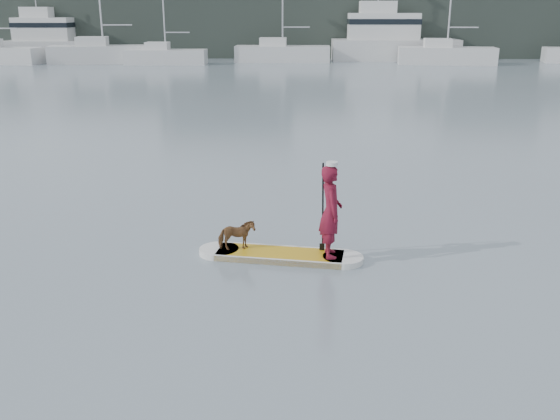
{
  "coord_description": "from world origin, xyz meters",
  "views": [
    {
      "loc": [
        -2.67,
        -13.8,
        4.71
      ],
      "look_at": [
        -2.95,
        -2.31,
        1.0
      ],
      "focal_mm": 40.0,
      "sensor_mm": 36.0,
      "label": 1
    }
  ],
  "objects_px": {
    "paddler": "(331,212)",
    "motor_yacht_a": "(390,39)",
    "sailboat_e": "(446,54)",
    "sailboat_c": "(165,56)",
    "paddleboard": "(280,255)",
    "sailboat_d": "(282,52)",
    "dog": "(237,235)",
    "sailboat_b": "(103,52)",
    "motor_yacht_b": "(50,40)"
  },
  "relations": [
    {
      "from": "sailboat_b",
      "to": "dog",
      "type": "bearing_deg",
      "value": -78.18
    },
    {
      "from": "sailboat_d",
      "to": "sailboat_c",
      "type": "bearing_deg",
      "value": -162.93
    },
    {
      "from": "paddler",
      "to": "motor_yacht_b",
      "type": "relative_size",
      "value": 0.18
    },
    {
      "from": "sailboat_e",
      "to": "motor_yacht_a",
      "type": "relative_size",
      "value": 1.03
    },
    {
      "from": "paddler",
      "to": "dog",
      "type": "distance_m",
      "value": 1.96
    },
    {
      "from": "dog",
      "to": "sailboat_b",
      "type": "xyz_separation_m",
      "value": [
        -16.41,
        46.27,
        0.57
      ]
    },
    {
      "from": "sailboat_c",
      "to": "motor_yacht_a",
      "type": "height_order",
      "value": "sailboat_c"
    },
    {
      "from": "dog",
      "to": "motor_yacht_a",
      "type": "height_order",
      "value": "motor_yacht_a"
    },
    {
      "from": "paddleboard",
      "to": "sailboat_e",
      "type": "relative_size",
      "value": 0.27
    },
    {
      "from": "sailboat_b",
      "to": "sailboat_c",
      "type": "relative_size",
      "value": 1.39
    },
    {
      "from": "sailboat_b",
      "to": "sailboat_c",
      "type": "distance_m",
      "value": 5.98
    },
    {
      "from": "motor_yacht_a",
      "to": "paddler",
      "type": "bearing_deg",
      "value": -99.23
    },
    {
      "from": "sailboat_c",
      "to": "sailboat_d",
      "type": "distance_m",
      "value": 10.75
    },
    {
      "from": "sailboat_e",
      "to": "motor_yacht_b",
      "type": "height_order",
      "value": "sailboat_e"
    },
    {
      "from": "paddler",
      "to": "motor_yacht_a",
      "type": "height_order",
      "value": "motor_yacht_a"
    },
    {
      "from": "paddler",
      "to": "sailboat_d",
      "type": "height_order",
      "value": "sailboat_d"
    },
    {
      "from": "paddleboard",
      "to": "motor_yacht_a",
      "type": "bearing_deg",
      "value": 88.11
    },
    {
      "from": "dog",
      "to": "sailboat_d",
      "type": "height_order",
      "value": "sailboat_d"
    },
    {
      "from": "paddleboard",
      "to": "motor_yacht_b",
      "type": "xyz_separation_m",
      "value": [
        -23.78,
        51.1,
        1.76
      ]
    },
    {
      "from": "paddler",
      "to": "motor_yacht_b",
      "type": "height_order",
      "value": "motor_yacht_b"
    },
    {
      "from": "sailboat_e",
      "to": "sailboat_c",
      "type": "bearing_deg",
      "value": -172.02
    },
    {
      "from": "paddleboard",
      "to": "motor_yacht_a",
      "type": "height_order",
      "value": "motor_yacht_a"
    },
    {
      "from": "sailboat_c",
      "to": "sailboat_e",
      "type": "height_order",
      "value": "sailboat_e"
    },
    {
      "from": "dog",
      "to": "sailboat_e",
      "type": "relative_size",
      "value": 0.06
    },
    {
      "from": "sailboat_c",
      "to": "sailboat_d",
      "type": "relative_size",
      "value": 0.8
    },
    {
      "from": "paddleboard",
      "to": "sailboat_b",
      "type": "bearing_deg",
      "value": 118.91
    },
    {
      "from": "sailboat_e",
      "to": "motor_yacht_b",
      "type": "bearing_deg",
      "value": 178.74
    },
    {
      "from": "paddleboard",
      "to": "sailboat_b",
      "type": "relative_size",
      "value": 0.23
    },
    {
      "from": "sailboat_c",
      "to": "motor_yacht_a",
      "type": "relative_size",
      "value": 0.86
    },
    {
      "from": "sailboat_d",
      "to": "paddler",
      "type": "bearing_deg",
      "value": -86.32
    },
    {
      "from": "motor_yacht_a",
      "to": "sailboat_c",
      "type": "bearing_deg",
      "value": -166.55
    },
    {
      "from": "motor_yacht_b",
      "to": "motor_yacht_a",
      "type": "bearing_deg",
      "value": -2.63
    },
    {
      "from": "paddler",
      "to": "dog",
      "type": "bearing_deg",
      "value": 76.23
    },
    {
      "from": "paddleboard",
      "to": "dog",
      "type": "distance_m",
      "value": 0.95
    },
    {
      "from": "sailboat_b",
      "to": "sailboat_d",
      "type": "distance_m",
      "value": 16.34
    },
    {
      "from": "paddleboard",
      "to": "sailboat_e",
      "type": "bearing_deg",
      "value": 81.97
    },
    {
      "from": "sailboat_c",
      "to": "motor_yacht_b",
      "type": "bearing_deg",
      "value": 155.05
    },
    {
      "from": "paddleboard",
      "to": "dog",
      "type": "xyz_separation_m",
      "value": [
        -0.87,
        0.13,
        0.36
      ]
    },
    {
      "from": "paddler",
      "to": "motor_yacht_b",
      "type": "xyz_separation_m",
      "value": [
        -24.76,
        51.24,
        0.8
      ]
    },
    {
      "from": "dog",
      "to": "sailboat_c",
      "type": "height_order",
      "value": "sailboat_c"
    },
    {
      "from": "sailboat_b",
      "to": "motor_yacht_b",
      "type": "bearing_deg",
      "value": 136.52
    },
    {
      "from": "sailboat_d",
      "to": "motor_yacht_b",
      "type": "height_order",
      "value": "sailboat_d"
    },
    {
      "from": "paddleboard",
      "to": "sailboat_d",
      "type": "relative_size",
      "value": 0.25
    },
    {
      "from": "dog",
      "to": "sailboat_d",
      "type": "distance_m",
      "value": 48.17
    },
    {
      "from": "paddler",
      "to": "motor_yacht_a",
      "type": "relative_size",
      "value": 0.15
    },
    {
      "from": "dog",
      "to": "sailboat_e",
      "type": "distance_m",
      "value": 48.21
    },
    {
      "from": "dog",
      "to": "sailboat_d",
      "type": "bearing_deg",
      "value": -13.9
    },
    {
      "from": "dog",
      "to": "motor_yacht_a",
      "type": "xyz_separation_m",
      "value": [
        10.08,
        50.16,
        1.59
      ]
    },
    {
      "from": "paddler",
      "to": "sailboat_d",
      "type": "bearing_deg",
      "value": -2.89
    },
    {
      "from": "sailboat_b",
      "to": "motor_yacht_b",
      "type": "distance_m",
      "value": 8.07
    }
  ]
}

